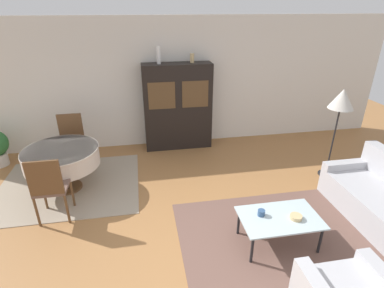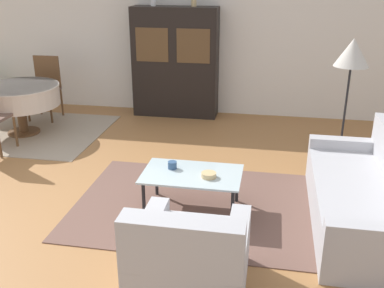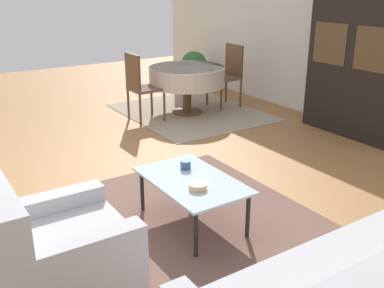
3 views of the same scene
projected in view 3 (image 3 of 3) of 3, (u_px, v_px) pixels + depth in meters
ground_plane at (124, 182)px, 4.78m from camera, size 14.00×14.00×0.00m
wall_back at (360, 33)px, 6.18m from camera, size 10.00×0.06×2.70m
area_rug at (205, 222)px, 3.99m from camera, size 2.64×1.92×0.01m
dining_rug at (191, 112)px, 7.31m from camera, size 2.37×1.97×0.01m
armchair at (52, 250)px, 3.06m from camera, size 0.86×0.91×0.83m
coffee_table at (192, 183)px, 3.85m from camera, size 1.02×0.63×0.42m
display_cabinet at (358, 69)px, 6.01m from camera, size 1.42×0.42×1.81m
dining_table at (187, 76)px, 7.07m from camera, size 1.20×1.20×0.74m
dining_chair_near at (140, 84)px, 6.65m from camera, size 0.44×0.44×1.02m
dining_chair_far at (229, 72)px, 7.49m from camera, size 0.44×0.44×1.02m
cup at (186, 165)px, 4.04m from camera, size 0.09×0.09×0.08m
bowl at (198, 186)px, 3.65m from camera, size 0.15×0.15×0.05m
potted_plant at (194, 68)px, 8.87m from camera, size 0.51×0.51×0.72m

